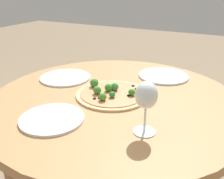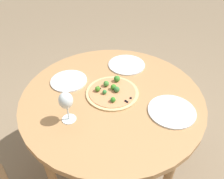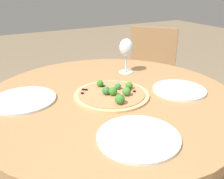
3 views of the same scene
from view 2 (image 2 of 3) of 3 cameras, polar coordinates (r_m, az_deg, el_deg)
name	(u,v)px [view 2 (image 2 of 3)]	position (r m, az deg, el deg)	size (l,w,h in m)	color
ground_plane	(112,164)	(1.95, 0.03, -18.79)	(12.00, 12.00, 0.00)	#847056
dining_table	(112,103)	(1.40, 0.04, -3.52)	(1.13, 1.13, 0.77)	#A87A4C
pizza	(112,91)	(1.36, -0.05, -0.49)	(0.33, 0.33, 0.05)	tan
wine_glass	(66,101)	(1.13, -11.94, -3.05)	(0.08, 0.08, 0.19)	silver
plate_near	(127,65)	(1.62, 3.83, 6.49)	(0.27, 0.27, 0.01)	silver
plate_far	(69,81)	(1.48, -11.22, 2.26)	(0.24, 0.24, 0.01)	silver
plate_side	(172,111)	(1.29, 15.33, -5.45)	(0.27, 0.27, 0.01)	silver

